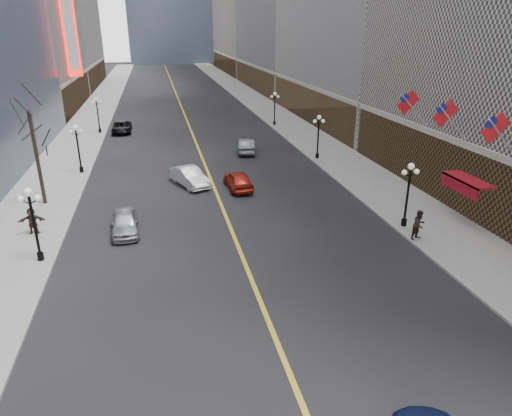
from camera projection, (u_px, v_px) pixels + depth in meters
name	position (u px, v px, depth m)	size (l,w,h in m)	color
sidewalk_east	(282.00, 119.00, 68.51)	(6.00, 230.00, 0.15)	gray
sidewalk_west	(86.00, 128.00, 62.96)	(6.00, 230.00, 0.15)	gray
lane_line	(184.00, 112.00, 74.83)	(0.25, 200.00, 0.02)	gold
streetlamp_east_1	(408.00, 188.00, 30.72)	(1.26, 0.44, 4.52)	black
streetlamp_east_2	(318.00, 132.00, 47.06)	(1.26, 0.44, 4.52)	black
streetlamp_east_3	(275.00, 105.00, 63.40)	(1.26, 0.44, 4.52)	black
streetlamp_west_1	(33.00, 217.00, 26.04)	(1.26, 0.44, 4.52)	black
streetlamp_west_2	(78.00, 144.00, 42.38)	(1.26, 0.44, 4.52)	black
streetlamp_west_3	(97.00, 111.00, 58.72)	(1.26, 0.44, 4.52)	black
flag_3	(497.00, 131.00, 27.07)	(2.87, 0.12, 2.87)	#B2B2B7
flag_4	(447.00, 116.00, 31.61)	(2.87, 0.12, 2.87)	#B2B2B7
flag_5	(410.00, 105.00, 36.15)	(2.87, 0.12, 2.87)	#B2B2B7
awning_c	(465.00, 181.00, 31.51)	(1.40, 4.00, 0.93)	maroon
theatre_marquee	(70.00, 34.00, 67.25)	(2.00, 0.55, 12.00)	red
tree_west_far	(31.00, 126.00, 33.55)	(3.60, 3.60, 7.92)	#2D231C
car_nb_near	(125.00, 222.00, 30.76)	(1.77, 4.40, 1.50)	#A6A8AE
car_nb_mid	(190.00, 177.00, 39.94)	(1.71, 4.89, 1.61)	silver
car_nb_far	(122.00, 127.00, 59.97)	(2.40, 5.20, 1.45)	black
car_sb_mid	(238.00, 180.00, 39.12)	(1.87, 4.64, 1.58)	#A01E11
car_sb_far	(246.00, 146.00, 50.41)	(1.71, 4.90, 1.62)	#4B4F52
ped_east_walk	(419.00, 225.00, 29.41)	(0.96, 0.53, 1.98)	black
ped_west_far	(32.00, 221.00, 30.22)	(1.69, 0.49, 1.82)	#32291C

